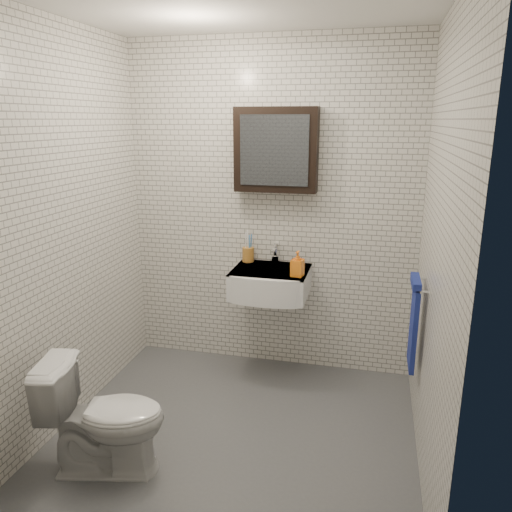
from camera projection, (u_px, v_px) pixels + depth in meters
The scene contains 9 objects.
ground at pixel (237, 430), 3.17m from camera, with size 2.20×2.00×0.01m, color #505358.
room_shell at pixel (234, 202), 2.78m from camera, with size 2.22×2.02×2.51m.
washbasin at pixel (269, 283), 3.65m from camera, with size 0.55×0.50×0.20m.
faucet at pixel (275, 255), 3.79m from camera, with size 0.06×0.20×0.15m.
mirror_cabinet at pixel (276, 150), 3.58m from camera, with size 0.60×0.15×0.60m.
towel_rail at pixel (414, 319), 3.07m from camera, with size 0.09×0.30×0.58m.
toothbrush_cup at pixel (248, 254), 3.85m from camera, with size 0.11×0.11×0.24m.
soap_bottle at pixel (297, 264), 3.48m from camera, with size 0.08×0.08×0.18m, color orange.
toilet at pixel (105, 416), 2.75m from camera, with size 0.37×0.65×0.67m, color white.
Camera 1 is at (0.77, -2.66, 1.91)m, focal length 35.00 mm.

